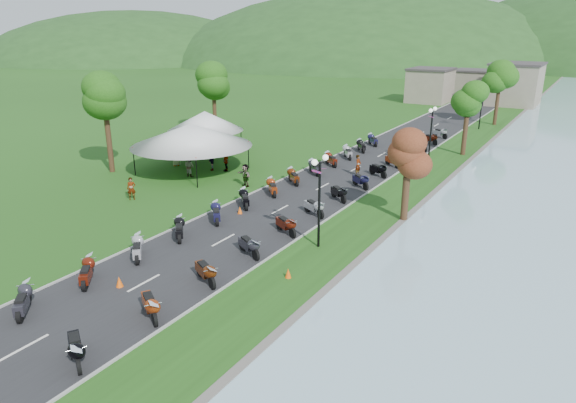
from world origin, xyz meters
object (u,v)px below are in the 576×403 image
Objects in this scene: vendor_tent_main at (192,148)px; pedestrian_a at (132,200)px; pedestrian_c at (212,170)px; pedestrian_b at (190,176)px.

pedestrian_a is at bearing -80.71° from vendor_tent_main.
pedestrian_c is (-0.21, 8.89, 0.00)m from pedestrian_a.
pedestrian_c is (1.07, 1.06, -2.00)m from vendor_tent_main.
vendor_tent_main is 2.50m from pedestrian_c.
pedestrian_b is 2.37m from pedestrian_c.
pedestrian_a is 0.96× the size of pedestrian_b.
pedestrian_c is at bearing 45.20° from pedestrian_a.
pedestrian_b is at bearing -59.61° from vendor_tent_main.
vendor_tent_main reaches higher than pedestrian_a.
vendor_tent_main is 8.18m from pedestrian_a.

